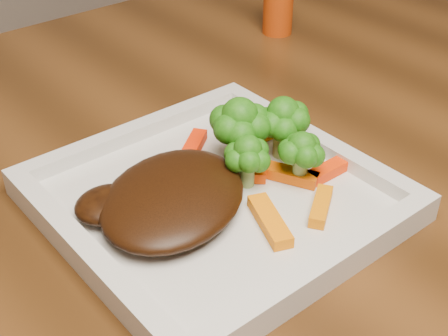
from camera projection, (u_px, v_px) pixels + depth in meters
dining_table at (342, 314)px, 0.94m from camera, size 1.60×0.90×0.75m
plate at (215, 201)px, 0.55m from camera, size 0.27×0.27×0.01m
steak at (173, 197)px, 0.52m from camera, size 0.18×0.17×0.03m
broccoli_0 at (240, 131)px, 0.57m from camera, size 0.08×0.08×0.07m
broccoli_1 at (282, 126)px, 0.58m from camera, size 0.06×0.06×0.06m
broccoli_2 at (301, 154)px, 0.54m from camera, size 0.06×0.06×0.06m
broccoli_3 at (248, 156)px, 0.54m from camera, size 0.06×0.06×0.06m
carrot_0 at (321, 206)px, 0.52m from camera, size 0.05×0.04×0.01m
carrot_1 at (332, 168)px, 0.57m from camera, size 0.05×0.02×0.01m
carrot_2 at (270, 221)px, 0.51m from camera, size 0.04×0.06×0.01m
carrot_3 at (265, 132)px, 0.62m from camera, size 0.06×0.02×0.01m
carrot_4 at (193, 147)px, 0.60m from camera, size 0.05×0.04×0.01m
carrot_5 at (285, 174)px, 0.56m from camera, size 0.04×0.06×0.01m
carrot_6 at (258, 162)px, 0.58m from camera, size 0.05×0.05×0.01m
spice_shaker at (278, 1)px, 0.85m from camera, size 0.05×0.05×0.09m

